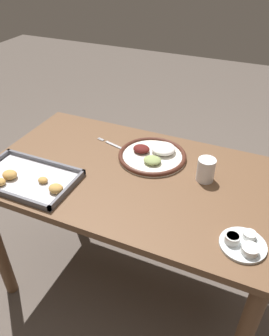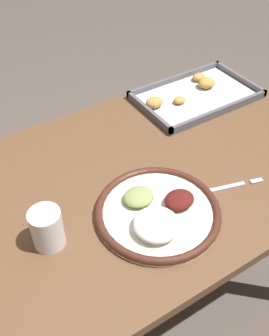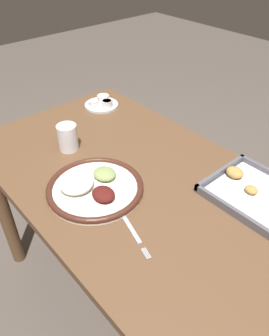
{
  "view_description": "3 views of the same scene",
  "coord_description": "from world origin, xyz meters",
  "px_view_note": "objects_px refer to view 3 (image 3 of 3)",
  "views": [
    {
      "loc": [
        -0.45,
        1.0,
        1.54
      ],
      "look_at": [
        -0.01,
        0.0,
        0.76
      ],
      "focal_mm": 35.0,
      "sensor_mm": 36.0,
      "label": 1
    },
    {
      "loc": [
        -0.41,
        -0.64,
        1.45
      ],
      "look_at": [
        -0.01,
        0.0,
        0.76
      ],
      "focal_mm": 42.0,
      "sensor_mm": 36.0,
      "label": 2
    },
    {
      "loc": [
        0.62,
        -0.55,
        1.41
      ],
      "look_at": [
        -0.01,
        0.0,
        0.76
      ],
      "focal_mm": 35.0,
      "sensor_mm": 36.0,
      "label": 3
    }
  ],
  "objects_px": {
    "drinking_cup": "(68,137)",
    "dinner_plate": "(94,187)",
    "fork": "(129,226)",
    "saucer_plate": "(102,103)"
  },
  "relations": [
    {
      "from": "dinner_plate",
      "to": "drinking_cup",
      "type": "bearing_deg",
      "value": 165.07
    },
    {
      "from": "fork",
      "to": "saucer_plate",
      "type": "relative_size",
      "value": 1.41
    },
    {
      "from": "dinner_plate",
      "to": "drinking_cup",
      "type": "relative_size",
      "value": 3.11
    },
    {
      "from": "dinner_plate",
      "to": "fork",
      "type": "relative_size",
      "value": 1.43
    },
    {
      "from": "drinking_cup",
      "to": "fork",
      "type": "bearing_deg",
      "value": -10.44
    },
    {
      "from": "drinking_cup",
      "to": "saucer_plate",
      "type": "bearing_deg",
      "value": 123.5
    },
    {
      "from": "dinner_plate",
      "to": "fork",
      "type": "bearing_deg",
      "value": -4.33
    },
    {
      "from": "dinner_plate",
      "to": "fork",
      "type": "xyz_separation_m",
      "value": [
        0.19,
        -0.01,
        -0.01
      ]
    },
    {
      "from": "drinking_cup",
      "to": "dinner_plate",
      "type": "bearing_deg",
      "value": -14.93
    },
    {
      "from": "fork",
      "to": "saucer_plate",
      "type": "distance_m",
      "value": 0.74
    }
  ]
}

